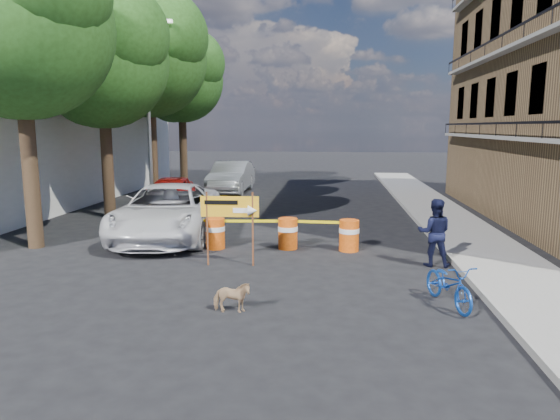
% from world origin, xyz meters
% --- Properties ---
extents(ground, '(120.00, 120.00, 0.00)m').
position_xyz_m(ground, '(0.00, 0.00, 0.00)').
color(ground, black).
rests_on(ground, ground).
extents(sidewalk_east, '(2.40, 40.00, 0.15)m').
position_xyz_m(sidewalk_east, '(6.20, 6.00, 0.07)').
color(sidewalk_east, gray).
rests_on(sidewalk_east, ground).
extents(white_building, '(8.00, 22.00, 6.00)m').
position_xyz_m(white_building, '(-13.00, 10.00, 3.00)').
color(white_building, silver).
rests_on(white_building, ground).
extents(tree_near, '(5.46, 5.20, 9.15)m').
position_xyz_m(tree_near, '(-6.73, 2.00, 6.36)').
color(tree_near, '#332316').
rests_on(tree_near, ground).
extents(tree_mid_a, '(5.25, 5.00, 8.68)m').
position_xyz_m(tree_mid_a, '(-6.74, 7.00, 6.01)').
color(tree_mid_a, '#332316').
rests_on(tree_mid_a, ground).
extents(tree_mid_b, '(5.67, 5.40, 9.62)m').
position_xyz_m(tree_mid_b, '(-6.73, 12.00, 6.71)').
color(tree_mid_b, '#332316').
rests_on(tree_mid_b, ground).
extents(tree_far, '(5.04, 4.80, 8.84)m').
position_xyz_m(tree_far, '(-6.74, 17.00, 6.22)').
color(tree_far, '#332316').
rests_on(tree_far, ground).
extents(streetlamp, '(1.25, 0.18, 8.00)m').
position_xyz_m(streetlamp, '(-5.93, 9.50, 4.38)').
color(streetlamp, gray).
rests_on(streetlamp, ground).
extents(barrel_far_left, '(0.58, 0.58, 0.90)m').
position_xyz_m(barrel_far_left, '(-3.66, 2.59, 0.47)').
color(barrel_far_left, '#C9460B').
rests_on(barrel_far_left, ground).
extents(barrel_mid_left, '(0.58, 0.58, 0.90)m').
position_xyz_m(barrel_mid_left, '(-1.49, 2.42, 0.47)').
color(barrel_mid_left, '#C9460B').
rests_on(barrel_mid_left, ground).
extents(barrel_mid_right, '(0.58, 0.58, 0.90)m').
position_xyz_m(barrel_mid_right, '(0.62, 2.63, 0.47)').
color(barrel_mid_right, '#C9460B').
rests_on(barrel_mid_right, ground).
extents(barrel_far_right, '(0.58, 0.58, 0.90)m').
position_xyz_m(barrel_far_right, '(2.39, 2.55, 0.47)').
color(barrel_far_right, '#C9460B').
rests_on(barrel_far_right, ground).
extents(detour_sign, '(1.48, 0.29, 1.91)m').
position_xyz_m(detour_sign, '(-0.48, 0.68, 1.40)').
color(detour_sign, '#592D19').
rests_on(detour_sign, ground).
extents(pedestrian, '(0.93, 0.76, 1.74)m').
position_xyz_m(pedestrian, '(4.50, 1.20, 0.87)').
color(pedestrian, black).
rests_on(pedestrian, ground).
extents(bicycle, '(0.83, 1.03, 1.71)m').
position_xyz_m(bicycle, '(4.23, -1.75, 0.85)').
color(bicycle, '#1549B2').
rests_on(bicycle, ground).
extents(dog, '(0.75, 0.37, 0.62)m').
position_xyz_m(dog, '(0.01, -2.58, 0.31)').
color(dog, tan).
rests_on(dog, ground).
extents(suv_white, '(3.40, 6.35, 1.69)m').
position_xyz_m(suv_white, '(-3.35, 3.73, 0.85)').
color(suv_white, silver).
rests_on(suv_white, ground).
extents(sedan_red, '(2.36, 4.62, 1.51)m').
position_xyz_m(sedan_red, '(-4.80, 8.44, 0.75)').
color(sedan_red, '#A0120D').
rests_on(sedan_red, ground).
extents(sedan_silver, '(1.80, 5.11, 1.68)m').
position_xyz_m(sedan_silver, '(-3.54, 14.90, 0.84)').
color(sedan_silver, '#A6A9AD').
rests_on(sedan_silver, ground).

